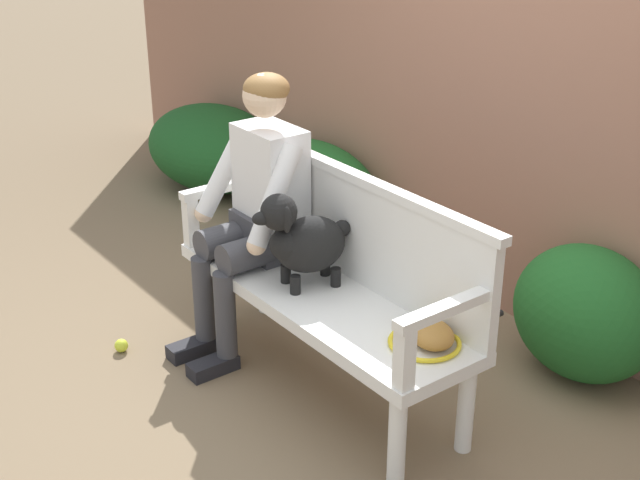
{
  "coord_description": "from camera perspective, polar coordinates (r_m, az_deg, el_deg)",
  "views": [
    {
      "loc": [
        2.69,
        -2.02,
        2.26
      ],
      "look_at": [
        0.0,
        0.0,
        0.73
      ],
      "focal_mm": 48.78,
      "sensor_mm": 36.0,
      "label": 1
    }
  ],
  "objects": [
    {
      "name": "bench_armrest_left_end",
      "position": [
        4.27,
        -7.16,
        2.52
      ],
      "size": [
        0.06,
        0.49,
        0.28
      ],
      "color": "white",
      "rests_on": "garden_bench"
    },
    {
      "name": "bench_backrest",
      "position": [
        3.82,
        2.57,
        0.86
      ],
      "size": [
        1.66,
        0.06,
        0.5
      ],
      "color": "white",
      "rests_on": "garden_bench"
    },
    {
      "name": "hedge_bush_far_left",
      "position": [
        4.15,
        17.01,
        -4.61
      ],
      "size": [
        0.71,
        0.56,
        0.64
      ],
      "primitive_type": "ellipsoid",
      "color": "#1E5B23",
      "rests_on": "ground"
    },
    {
      "name": "hedge_bush_far_right",
      "position": [
        6.3,
        -7.02,
        6.05
      ],
      "size": [
        1.18,
        0.84,
        0.59
      ],
      "primitive_type": "ellipsoid",
      "color": "#194C1E",
      "rests_on": "ground"
    },
    {
      "name": "brick_garden_fence",
      "position": [
        4.48,
        14.03,
        7.92
      ],
      "size": [
        8.0,
        0.3,
        2.08
      ],
      "primitive_type": "cube",
      "color": "#936651",
      "rests_on": "ground"
    },
    {
      "name": "person_seated",
      "position": [
        4.05,
        -4.2,
        2.42
      ],
      "size": [
        0.56,
        0.64,
        1.35
      ],
      "color": "black",
      "rests_on": "ground"
    },
    {
      "name": "ground_plane",
      "position": [
        4.05,
        -0.0,
        -9.41
      ],
      "size": [
        40.0,
        40.0,
        0.0
      ],
      "primitive_type": "plane",
      "color": "#7A664C"
    },
    {
      "name": "bench_armrest_right_end",
      "position": [
        3.15,
        7.21,
        -5.84
      ],
      "size": [
        0.06,
        0.49,
        0.28
      ],
      "color": "white",
      "rests_on": "garden_bench"
    },
    {
      "name": "dog_on_bench",
      "position": [
        3.77,
        -1.18,
        0.04
      ],
      "size": [
        0.28,
        0.45,
        0.45
      ],
      "color": "black",
      "rests_on": "garden_bench"
    },
    {
      "name": "baseball_glove",
      "position": [
        3.43,
        7.33,
        -6.14
      ],
      "size": [
        0.27,
        0.24,
        0.09
      ],
      "primitive_type": "ellipsoid",
      "rotation": [
        0.0,
        0.0,
        -0.37
      ],
      "color": "#9E6B2D",
      "rests_on": "garden_bench"
    },
    {
      "name": "tennis_ball",
      "position": [
        4.38,
        -12.9,
        -6.77
      ],
      "size": [
        0.07,
        0.07,
        0.07
      ],
      "primitive_type": "sphere",
      "color": "#CCDB33",
      "rests_on": "ground"
    },
    {
      "name": "hedge_bush_mid_right",
      "position": [
        5.39,
        -0.6,
        3.25
      ],
      "size": [
        1.07,
        0.67,
        0.62
      ],
      "primitive_type": "ellipsoid",
      "color": "#1E5B23",
      "rests_on": "ground"
    },
    {
      "name": "garden_bench",
      "position": [
        3.84,
        -0.0,
        -4.29
      ],
      "size": [
        1.62,
        0.49,
        0.48
      ],
      "color": "white",
      "rests_on": "ground"
    },
    {
      "name": "tennis_racket",
      "position": [
        3.46,
        7.23,
        -6.55
      ],
      "size": [
        0.31,
        0.57,
        0.03
      ],
      "color": "yellow",
      "rests_on": "garden_bench"
    }
  ]
}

